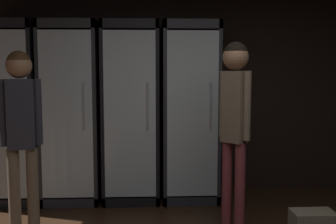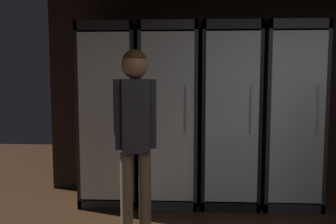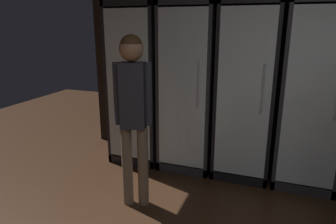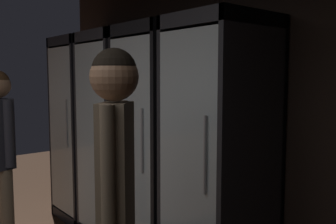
{
  "view_description": "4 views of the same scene",
  "coord_description": "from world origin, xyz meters",
  "px_view_note": "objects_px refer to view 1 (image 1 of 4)",
  "views": [
    {
      "loc": [
        -0.55,
        -1.87,
        1.48
      ],
      "look_at": [
        -0.35,
        2.68,
        1.01
      ],
      "focal_mm": 41.8,
      "sensor_mm": 36.0,
      "label": 1
    },
    {
      "loc": [
        -1.28,
        -1.08,
        1.39
      ],
      "look_at": [
        -1.45,
        2.36,
        1.08
      ],
      "focal_mm": 34.58,
      "sensor_mm": 36.0,
      "label": 2
    },
    {
      "loc": [
        -0.44,
        -0.88,
        1.74
      ],
      "look_at": [
        -1.64,
        2.37,
        0.75
      ],
      "focal_mm": 32.69,
      "sensor_mm": 36.0,
      "label": 3
    },
    {
      "loc": [
        1.69,
        0.66,
        1.61
      ],
      "look_at": [
        -0.6,
        2.56,
        1.32
      ],
      "focal_mm": 39.68,
      "sensor_mm": 36.0,
      "label": 4
    }
  ],
  "objects_px": {
    "cooler_far_left": "(14,115)",
    "cooler_right": "(189,114)",
    "cooler_center": "(132,113)",
    "cooler_left": "(73,114)",
    "shopper_far": "(235,109)",
    "shopper_near": "(21,122)"
  },
  "relations": [
    {
      "from": "cooler_left",
      "to": "cooler_right",
      "type": "bearing_deg",
      "value": -0.01
    },
    {
      "from": "cooler_center",
      "to": "shopper_far",
      "type": "xyz_separation_m",
      "value": [
        0.97,
        -1.11,
        0.15
      ]
    },
    {
      "from": "cooler_left",
      "to": "shopper_far",
      "type": "bearing_deg",
      "value": -34.04
    },
    {
      "from": "cooler_right",
      "to": "shopper_near",
      "type": "distance_m",
      "value": 1.94
    },
    {
      "from": "cooler_center",
      "to": "shopper_far",
      "type": "height_order",
      "value": "cooler_center"
    },
    {
      "from": "cooler_left",
      "to": "shopper_far",
      "type": "distance_m",
      "value": 2.0
    },
    {
      "from": "cooler_far_left",
      "to": "cooler_center",
      "type": "bearing_deg",
      "value": -0.14
    },
    {
      "from": "cooler_far_left",
      "to": "shopper_far",
      "type": "xyz_separation_m",
      "value": [
        2.32,
        -1.12,
        0.16
      ]
    },
    {
      "from": "cooler_center",
      "to": "shopper_near",
      "type": "distance_m",
      "value": 1.45
    },
    {
      "from": "cooler_left",
      "to": "cooler_center",
      "type": "bearing_deg",
      "value": -0.17
    },
    {
      "from": "cooler_far_left",
      "to": "cooler_right",
      "type": "height_order",
      "value": "same"
    },
    {
      "from": "cooler_left",
      "to": "cooler_right",
      "type": "distance_m",
      "value": 1.35
    },
    {
      "from": "cooler_left",
      "to": "shopper_near",
      "type": "relative_size",
      "value": 1.23
    },
    {
      "from": "shopper_far",
      "to": "shopper_near",
      "type": "bearing_deg",
      "value": -179.6
    },
    {
      "from": "shopper_far",
      "to": "cooler_far_left",
      "type": "bearing_deg",
      "value": 154.38
    },
    {
      "from": "cooler_center",
      "to": "shopper_far",
      "type": "distance_m",
      "value": 1.49
    },
    {
      "from": "cooler_left",
      "to": "cooler_center",
      "type": "xyz_separation_m",
      "value": [
        0.68,
        -0.0,
        0.0
      ]
    },
    {
      "from": "cooler_center",
      "to": "cooler_right",
      "type": "distance_m",
      "value": 0.67
    },
    {
      "from": "cooler_far_left",
      "to": "shopper_near",
      "type": "xyz_separation_m",
      "value": [
        0.44,
        -1.13,
        0.06
      ]
    },
    {
      "from": "shopper_near",
      "to": "shopper_far",
      "type": "height_order",
      "value": "shopper_far"
    },
    {
      "from": "cooler_center",
      "to": "shopper_far",
      "type": "bearing_deg",
      "value": -48.8
    },
    {
      "from": "cooler_far_left",
      "to": "cooler_left",
      "type": "relative_size",
      "value": 1.0
    }
  ]
}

